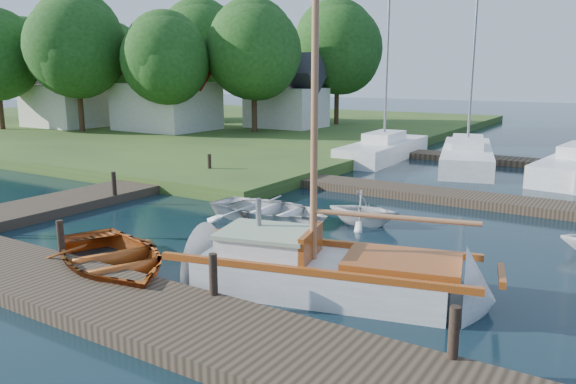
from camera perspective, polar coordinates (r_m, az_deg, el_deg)
The scene contains 26 objects.
ground at distance 15.58m, azimuth 0.00°, elevation -4.32°, with size 160.00×160.00×0.00m, color black.
near_dock at distance 11.22m, azimuth -16.88°, elevation -10.72°, with size 18.00×2.20×0.30m, color #2B241A.
left_dock at distance 22.09m, azimuth -14.96°, elevation 0.56°, with size 2.20×18.00×0.30m, color #2B241A.
far_dock at distance 20.50m, azimuth 14.57°, elevation -0.29°, with size 14.00×1.60×0.30m, color #2B241A.
shore at distance 50.12m, azimuth -13.90°, elevation 6.96°, with size 50.00×40.00×0.50m, color #32481F.
mooring_post_1 at distance 13.88m, azimuth -22.09°, elevation -4.29°, with size 0.16×0.16×0.80m, color black.
mooring_post_2 at distance 10.68m, azimuth -7.60°, elevation -8.28°, with size 0.16×0.16×0.80m, color black.
mooring_post_3 at distance 8.72m, azimuth 16.51°, elevation -13.52°, with size 0.16×0.16×0.80m, color black.
mooring_post_4 at distance 19.95m, azimuth -17.27°, elevation 0.83°, with size 0.16×0.16×0.80m, color black.
mooring_post_5 at distance 23.44m, azimuth -7.99°, elevation 2.87°, with size 0.16×0.16×0.80m, color black.
sailboat at distance 11.54m, azimuth 4.32°, elevation -8.52°, with size 7.41×3.61×9.83m.
dinghy at distance 13.14m, azimuth -17.59°, elevation -6.00°, with size 3.10×4.34×0.90m, color #8B3D0F.
tender_a at distance 16.91m, azimuth -1.80°, elevation -1.58°, with size 2.82×3.95×0.82m, color silver.
tender_b at distance 16.57m, azimuth 7.71°, elevation -1.44°, with size 1.83×2.12×1.12m, color silver.
marina_boat_0 at distance 29.46m, azimuth 9.72°, elevation 4.41°, with size 2.46×8.03×10.41m.
marina_boat_1 at distance 28.17m, azimuth 17.71°, elevation 3.65°, with size 4.33×8.98×9.33m.
house_a at distance 40.07m, azimuth -12.26°, elevation 9.73°, with size 6.30×5.00×6.29m.
house_b at distance 44.80m, azimuth -21.51°, elevation 9.15°, with size 5.77×4.50×5.79m.
house_c at distance 41.07m, azimuth -0.15°, elevation 9.52°, with size 5.25×4.00×5.28m.
tree_1 at distance 40.44m, azimuth -20.68°, elevation 13.70°, with size 6.70×6.70×9.20m.
tree_2 at distance 37.26m, azimuth -12.30°, elevation 13.10°, with size 5.83×5.75×7.82m.
tree_3 at distance 37.78m, azimuth -3.46°, elevation 14.18°, with size 6.41×6.38×8.74m.
tree_4 at distance 45.89m, azimuth -8.86°, elevation 14.38°, with size 7.01×7.01×9.66m.
tree_5 at distance 50.12m, azimuth -17.47°, elevation 12.68°, with size 6.00×5.94×8.10m.
tree_6 at distance 52.52m, azimuth -25.25°, elevation 12.29°, with size 6.24×6.20×8.46m.
tree_7 at distance 43.59m, azimuth 5.09°, elevation 14.38°, with size 6.83×6.83×9.38m.
Camera 1 is at (7.98, -12.65, 4.39)m, focal length 35.00 mm.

